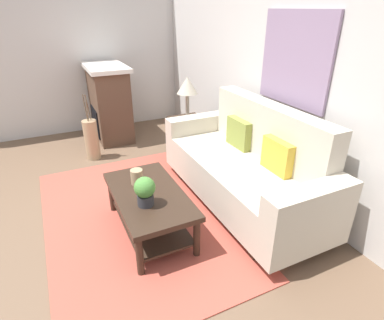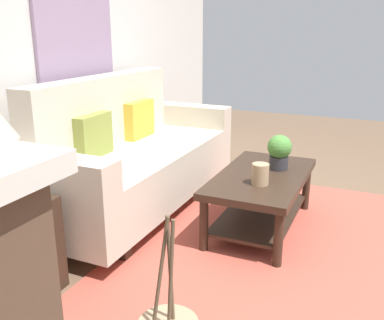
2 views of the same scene
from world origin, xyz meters
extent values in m
plane|color=brown|center=(0.00, 0.00, 0.00)|extent=(9.75, 9.75, 0.00)
cube|color=silver|center=(0.00, 2.20, 1.35)|extent=(5.75, 0.10, 2.70)
cube|color=#B24C3D|center=(0.00, 0.50, 0.01)|extent=(2.69, 1.71, 0.01)
cube|color=beige|center=(0.23, 1.60, 0.32)|extent=(1.73, 0.84, 0.40)
cube|color=beige|center=(0.23, 1.92, 0.80)|extent=(1.73, 0.20, 0.56)
cube|color=beige|center=(-0.73, 1.60, 0.42)|extent=(0.20, 0.84, 0.60)
cube|color=beige|center=(1.20, 1.60, 0.42)|extent=(0.20, 0.84, 0.60)
cube|color=#332319|center=(-0.53, 1.60, 0.06)|extent=(0.08, 0.74, 0.12)
cube|color=#332319|center=(1.00, 1.60, 0.06)|extent=(0.08, 0.74, 0.12)
cube|color=olive|center=(-0.10, 1.79, 0.68)|extent=(0.36, 0.13, 0.32)
cube|color=gold|center=(0.56, 1.79, 0.68)|extent=(0.36, 0.12, 0.32)
cube|color=#332319|center=(0.27, 0.58, 0.41)|extent=(1.10, 0.60, 0.05)
cube|color=#332319|center=(0.27, 0.58, 0.12)|extent=(0.98, 0.50, 0.02)
cylinder|color=#332319|center=(-0.22, 0.33, 0.19)|extent=(0.06, 0.06, 0.38)
cylinder|color=#332319|center=(0.76, 0.33, 0.19)|extent=(0.06, 0.06, 0.38)
cylinder|color=#332319|center=(-0.22, 0.83, 0.19)|extent=(0.06, 0.06, 0.38)
cylinder|color=#332319|center=(0.76, 0.83, 0.19)|extent=(0.06, 0.06, 0.38)
cylinder|color=tan|center=(0.06, 0.54, 0.50)|extent=(0.12, 0.12, 0.14)
cylinder|color=#2D2D33|center=(0.44, 0.50, 0.48)|extent=(0.14, 0.14, 0.10)
sphere|color=#488437|center=(0.44, 0.50, 0.60)|extent=(0.18, 0.18, 0.18)
cube|color=#332319|center=(-1.13, 1.62, 0.28)|extent=(0.44, 0.44, 0.56)
cylinder|color=brown|center=(-1.60, 0.37, 0.74)|extent=(0.02, 0.02, 0.36)
cylinder|color=brown|center=(-1.63, 0.39, 0.74)|extent=(0.05, 0.05, 0.36)
cylinder|color=brown|center=(-1.63, 0.35, 0.74)|extent=(0.02, 0.03, 0.36)
cube|color=gray|center=(0.23, 2.13, 1.50)|extent=(0.92, 0.03, 0.88)
camera|label=1|loc=(2.62, -0.11, 1.95)|focal=29.29mm
camera|label=2|loc=(-2.62, -0.16, 1.44)|focal=40.11mm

